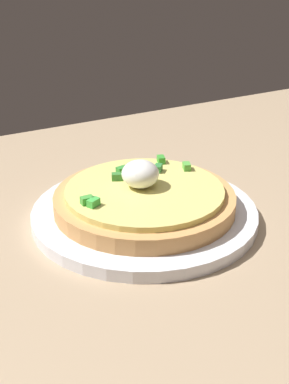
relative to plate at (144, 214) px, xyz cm
name	(u,v)px	position (x,y,z in cm)	size (l,w,h in cm)	color
dining_table	(219,250)	(-4.57, 7.90, -1.77)	(99.49, 85.56, 2.21)	tan
plate	(144,214)	(0.00, 0.00, 0.00)	(24.90, 24.90, 1.34)	white
pizza	(144,197)	(0.01, -0.05, 1.99)	(19.94, 19.94, 5.42)	tan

